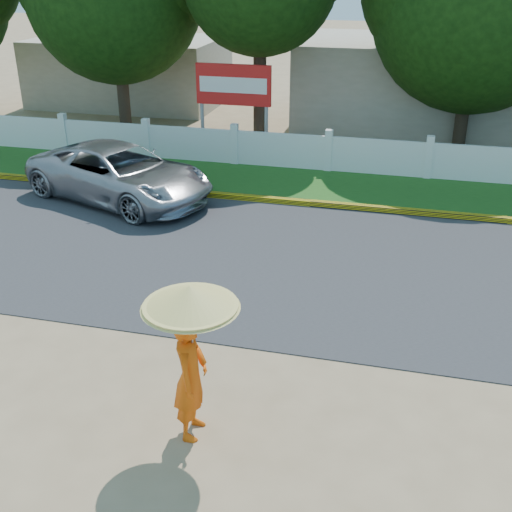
{
  "coord_description": "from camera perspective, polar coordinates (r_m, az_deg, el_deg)",
  "views": [
    {
      "loc": [
        2.49,
        -7.97,
        6.18
      ],
      "look_at": [
        0.0,
        2.0,
        1.3
      ],
      "focal_mm": 45.0,
      "sensor_mm": 36.0,
      "label": 1
    }
  ],
  "objects": [
    {
      "name": "building_far",
      "position": [
        30.1,
        -11.11,
        15.83
      ],
      "size": [
        8.0,
        5.0,
        2.8
      ],
      "primitive_type": "cube",
      "color": "#B7AD99",
      "rests_on": "ground"
    },
    {
      "name": "monk_with_parasol",
      "position": [
        8.59,
        -5.85,
        -7.49
      ],
      "size": [
        1.29,
        1.29,
        2.36
      ],
      "color": "#D9510B",
      "rests_on": "ground"
    },
    {
      "name": "billboard",
      "position": [
        21.47,
        -2.01,
        14.55
      ],
      "size": [
        2.5,
        0.13,
        2.95
      ],
      "color": "gray",
      "rests_on": "ground"
    },
    {
      "name": "grass_verge",
      "position": [
        18.92,
        5.73,
        6.27
      ],
      "size": [
        60.0,
        3.5,
        0.03
      ],
      "primitive_type": "cube",
      "color": "#2D601E",
      "rests_on": "ground"
    },
    {
      "name": "ground",
      "position": [
        10.39,
        -2.73,
        -11.14
      ],
      "size": [
        120.0,
        120.0,
        0.0
      ],
      "primitive_type": "plane",
      "color": "#9E8460",
      "rests_on": "ground"
    },
    {
      "name": "road",
      "position": [
        14.13,
        2.46,
        -0.5
      ],
      "size": [
        60.0,
        7.0,
        0.02
      ],
      "primitive_type": "cube",
      "color": "#38383A",
      "rests_on": "ground"
    },
    {
      "name": "vehicle",
      "position": [
        17.9,
        -12.02,
        7.19
      ],
      "size": [
        5.91,
        4.19,
        1.5
      ],
      "primitive_type": "imported",
      "rotation": [
        0.0,
        0.0,
        1.22
      ],
      "color": "#9D9FA5",
      "rests_on": "ground"
    },
    {
      "name": "curb",
      "position": [
        17.32,
        4.87,
        4.69
      ],
      "size": [
        40.0,
        0.18,
        0.16
      ],
      "primitive_type": "cube",
      "color": "yellow",
      "rests_on": "ground"
    },
    {
      "name": "building_near",
      "position": [
        26.37,
        15.42,
        14.54
      ],
      "size": [
        10.0,
        6.0,
        3.2
      ],
      "primitive_type": "cube",
      "color": "#B7AD99",
      "rests_on": "ground"
    },
    {
      "name": "fence",
      "position": [
        20.13,
        6.44,
        9.01
      ],
      "size": [
        40.0,
        0.1,
        1.1
      ],
      "primitive_type": "cube",
      "color": "silver",
      "rests_on": "ground"
    }
  ]
}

